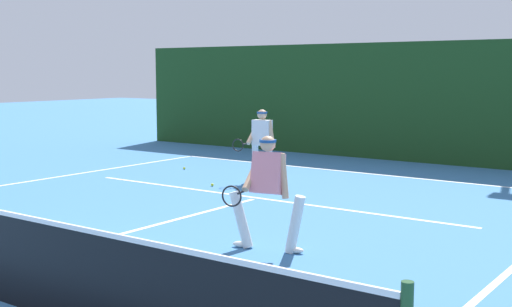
% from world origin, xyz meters
% --- Properties ---
extents(court_line_baseline_far, '(10.93, 0.10, 0.01)m').
position_xyz_m(court_line_baseline_far, '(0.00, 10.78, 0.00)').
color(court_line_baseline_far, white).
rests_on(court_line_baseline_far, ground_plane).
extents(court_line_service, '(8.91, 0.10, 0.01)m').
position_xyz_m(court_line_service, '(0.00, 6.57, 0.00)').
color(court_line_service, white).
rests_on(court_line_service, ground_plane).
extents(court_line_centre, '(0.10, 6.40, 0.01)m').
position_xyz_m(court_line_centre, '(0.00, 3.20, 0.00)').
color(court_line_centre, white).
rests_on(court_line_centre, ground_plane).
extents(player_near, '(1.16, 0.92, 1.64)m').
position_xyz_m(player_near, '(2.39, 3.44, 0.90)').
color(player_near, silver).
rests_on(player_near, ground_plane).
extents(player_far, '(0.73, 0.89, 1.66)m').
position_xyz_m(player_far, '(-1.15, 8.33, 0.91)').
color(player_far, silver).
rests_on(player_far, ground_plane).
extents(tennis_ball, '(0.07, 0.07, 0.07)m').
position_xyz_m(tennis_ball, '(-3.82, 8.64, 0.03)').
color(tennis_ball, '#D1E033').
rests_on(tennis_ball, ground_plane).
extents(tennis_ball_extra, '(0.07, 0.07, 0.07)m').
position_xyz_m(tennis_ball_extra, '(-1.63, 7.11, 0.03)').
color(tennis_ball_extra, '#D1E033').
rests_on(tennis_ball_extra, ground_plane).
extents(back_fence_windscreen, '(18.84, 0.12, 3.34)m').
position_xyz_m(back_fence_windscreen, '(0.00, 13.47, 1.67)').
color(back_fence_windscreen, '#1A3E19').
rests_on(back_fence_windscreen, ground_plane).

